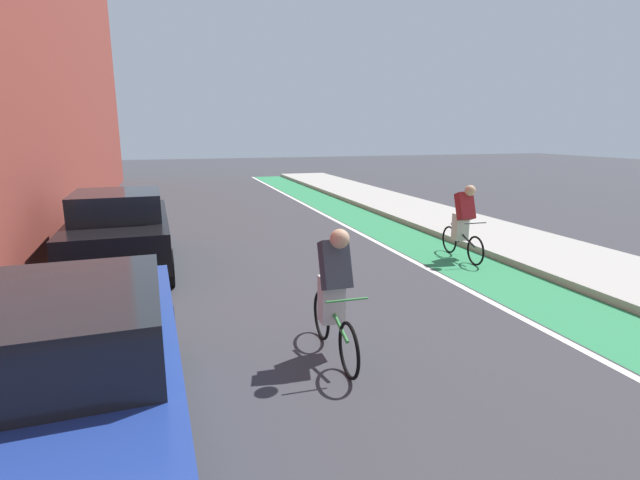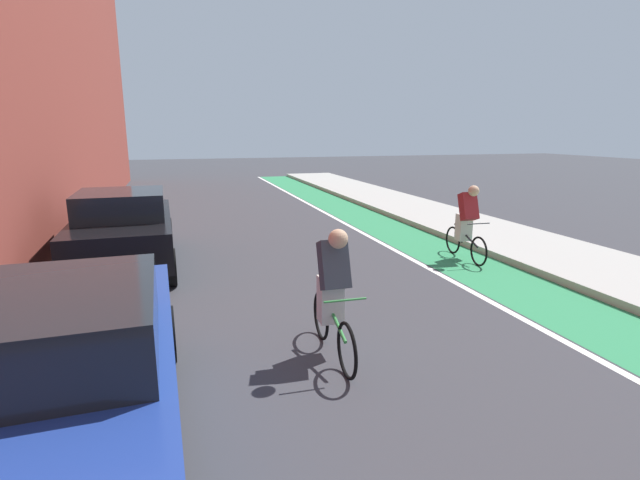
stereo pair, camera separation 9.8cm
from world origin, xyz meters
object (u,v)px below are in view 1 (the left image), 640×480
(parked_sedan_black, at_px, (120,229))
(cyclist_trailing, at_px, (334,289))
(parked_sedan_blue, at_px, (53,379))
(cyclist_far, at_px, (463,221))

(parked_sedan_black, bearing_deg, cyclist_trailing, -60.80)
(parked_sedan_blue, height_order, cyclist_far, cyclist_far)
(parked_sedan_blue, distance_m, cyclist_trailing, 2.97)
(parked_sedan_blue, distance_m, parked_sedan_black, 6.07)
(parked_sedan_black, bearing_deg, parked_sedan_blue, -90.00)
(cyclist_trailing, distance_m, cyclist_far, 5.31)
(cyclist_trailing, bearing_deg, parked_sedan_black, 119.20)
(parked_sedan_black, distance_m, cyclist_trailing, 5.56)
(cyclist_trailing, bearing_deg, cyclist_far, 40.16)
(parked_sedan_black, relative_size, cyclist_trailing, 2.53)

